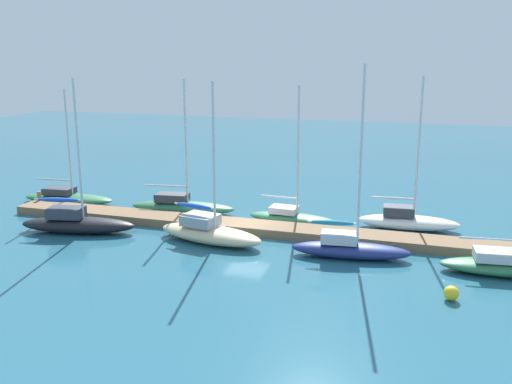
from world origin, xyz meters
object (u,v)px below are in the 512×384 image
object	(u,v)px
sailboat_2	(181,205)
mooring_buoy_yellow	(451,293)
sailboat_5	(349,247)
sailboat_0	(67,197)
sailboat_3	(209,231)
sailboat_4	(291,216)
sailboat_6	(407,220)
sailboat_1	(76,222)
sailboat_7	(507,264)

from	to	relation	value
sailboat_2	mooring_buoy_yellow	distance (m)	19.67
sailboat_5	mooring_buoy_yellow	bearing A→B (deg)	-45.00
sailboat_0	sailboat_3	xyz separation A→B (m)	(13.12, -5.09, 0.17)
sailboat_0	sailboat_4	xyz separation A→B (m)	(16.80, -0.06, 0.01)
sailboat_5	sailboat_6	distance (m)	6.71
sailboat_1	sailboat_0	bearing A→B (deg)	117.00
sailboat_1	mooring_buoy_yellow	distance (m)	21.86
sailboat_0	sailboat_4	bearing A→B (deg)	-5.18
sailboat_3	sailboat_6	bearing A→B (deg)	39.08
sailboat_2	sailboat_7	distance (m)	20.68
sailboat_5	sailboat_7	bearing A→B (deg)	-7.02
sailboat_0	sailboat_2	bearing A→B (deg)	-4.62
sailboat_2	sailboat_0	bearing A→B (deg)	173.39
sailboat_3	sailboat_4	size ratio (longest dim) A/B	1.05
sailboat_1	sailboat_6	xyz separation A→B (m)	(19.23, 6.64, -0.06)
sailboat_1	mooring_buoy_yellow	world-z (taller)	sailboat_1
sailboat_3	sailboat_6	distance (m)	12.36
sailboat_0	sailboat_5	world-z (taller)	sailboat_5
sailboat_5	sailboat_2	bearing A→B (deg)	150.00
sailboat_0	sailboat_2	distance (m)	9.04
sailboat_6	mooring_buoy_yellow	world-z (taller)	sailboat_6
sailboat_0	sailboat_2	xyz separation A→B (m)	(9.04, 0.05, 0.08)
sailboat_2	sailboat_7	world-z (taller)	sailboat_7
sailboat_1	sailboat_3	world-z (taller)	sailboat_1
sailboat_6	sailboat_2	bearing A→B (deg)	179.05
sailboat_3	sailboat_7	distance (m)	15.88
sailboat_0	sailboat_3	distance (m)	14.07
sailboat_2	sailboat_5	bearing A→B (deg)	-30.58
sailboat_7	sailboat_0	bearing A→B (deg)	164.17
sailboat_0	sailboat_6	xyz separation A→B (m)	(23.96, 0.85, 0.12)
sailboat_4	mooring_buoy_yellow	xyz separation A→B (m)	(9.51, -9.28, -0.14)
sailboat_1	sailboat_7	size ratio (longest dim) A/B	0.83
mooring_buoy_yellow	sailboat_1	bearing A→B (deg)	170.64
sailboat_0	sailboat_5	xyz separation A→B (m)	(21.22, -5.28, 0.15)
sailboat_0	sailboat_1	size ratio (longest dim) A/B	0.89
sailboat_6	sailboat_7	world-z (taller)	sailboat_7
sailboat_4	sailboat_6	size ratio (longest dim) A/B	0.94
sailboat_5	mooring_buoy_yellow	world-z (taller)	sailboat_5
sailboat_4	sailboat_0	bearing A→B (deg)	-177.21
sailboat_2	sailboat_4	distance (m)	7.77
sailboat_1	sailboat_5	world-z (taller)	sailboat_5
sailboat_6	mooring_buoy_yellow	bearing A→B (deg)	-81.02
sailboat_5	sailboat_0	bearing A→B (deg)	159.67
sailboat_5	sailboat_3	bearing A→B (deg)	172.30
sailboat_6	mooring_buoy_yellow	xyz separation A→B (m)	(2.35, -10.19, -0.25)
sailboat_5	sailboat_6	world-z (taller)	sailboat_5
sailboat_7	mooring_buoy_yellow	bearing A→B (deg)	-129.40
sailboat_0	sailboat_4	world-z (taller)	sailboat_4
sailboat_3	sailboat_6	xyz separation A→B (m)	(10.84, 5.94, -0.06)
sailboat_1	sailboat_4	bearing A→B (deg)	13.13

